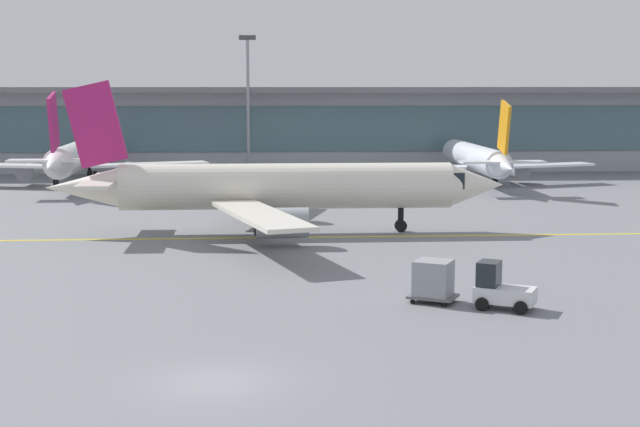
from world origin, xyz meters
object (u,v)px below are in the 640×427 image
object	(u,v)px
gate_airplane_1	(77,157)
apron_light_mast_1	(248,100)
gate_airplane_2	(475,158)
baggage_tug	(500,289)
cargo_dolly_lead	(433,280)
taxiing_regional_jet	(281,188)

from	to	relation	value
gate_airplane_1	apron_light_mast_1	bearing A→B (deg)	-65.08
gate_airplane_1	gate_airplane_2	xyz separation A→B (m)	(39.56, -1.27, -0.22)
baggage_tug	cargo_dolly_lead	xyz separation A→B (m)	(-2.76, 1.38, 0.16)
gate_airplane_2	taxiing_regional_jet	xyz separation A→B (m)	(-19.70, -30.01, 0.49)
taxiing_regional_jet	cargo_dolly_lead	size ratio (longest dim) A/B	11.81
gate_airplane_1	taxiing_regional_jet	distance (m)	37.06
cargo_dolly_lead	apron_light_mast_1	xyz separation A→B (m)	(-9.88, 60.28, 7.19)
cargo_dolly_lead	apron_light_mast_1	distance (m)	61.50
taxiing_regional_jet	apron_light_mast_1	size ratio (longest dim) A/B	2.03
gate_airplane_1	gate_airplane_2	distance (m)	39.58
gate_airplane_1	apron_light_mast_1	distance (m)	19.52
cargo_dolly_lead	apron_light_mast_1	size ratio (longest dim) A/B	0.17
taxiing_regional_jet	gate_airplane_1	bearing A→B (deg)	121.55
gate_airplane_1	taxiing_regional_jet	size ratio (longest dim) A/B	0.91
gate_airplane_1	taxiing_regional_jet	xyz separation A→B (m)	(19.85, -31.29, 0.27)
apron_light_mast_1	gate_airplane_2	bearing A→B (deg)	-23.04
taxiing_regional_jet	baggage_tug	bearing A→B (deg)	-67.40
gate_airplane_1	taxiing_regional_jet	bearing A→B (deg)	-149.44
gate_airplane_2	taxiing_regional_jet	world-z (taller)	taxiing_regional_jet
gate_airplane_1	cargo_dolly_lead	world-z (taller)	gate_airplane_1
taxiing_regional_jet	baggage_tug	xyz separation A→B (m)	(9.51, -21.94, -2.16)
cargo_dolly_lead	apron_light_mast_1	world-z (taller)	apron_light_mast_1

